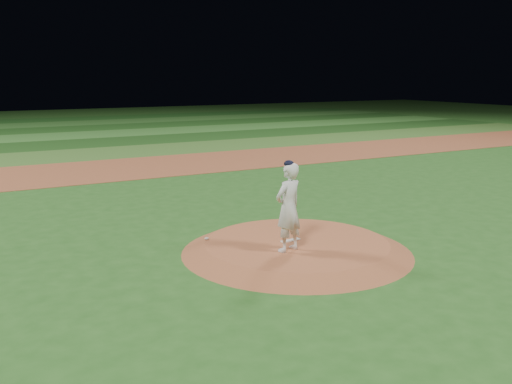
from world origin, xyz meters
name	(u,v)px	position (x,y,z in m)	size (l,w,h in m)	color
ground	(296,252)	(0.00, 0.00, 0.00)	(120.00, 120.00, 0.00)	#22531B
infield_dirt_band	(127,168)	(0.00, 14.00, 0.01)	(70.00, 6.00, 0.02)	brown
outfield_stripe_0	(97,154)	(0.00, 19.50, 0.01)	(70.00, 5.00, 0.02)	#376424
outfield_stripe_1	(77,144)	(0.00, 24.50, 0.01)	(70.00, 5.00, 0.02)	#194115
outfield_stripe_2	(61,136)	(0.00, 29.50, 0.01)	(70.00, 5.00, 0.02)	#327028
outfield_stripe_3	(48,130)	(0.00, 34.50, 0.01)	(70.00, 5.00, 0.02)	#1B4817
outfield_stripe_4	(38,125)	(0.00, 39.50, 0.01)	(70.00, 5.00, 0.02)	#2D6625
outfield_stripe_5	(29,121)	(0.00, 44.50, 0.01)	(70.00, 5.00, 0.02)	#1B4D18
pitchers_mound	(296,247)	(0.00, 0.00, 0.12)	(5.50, 5.50, 0.25)	#9A522F
pitching_rubber	(290,240)	(-0.09, 0.13, 0.26)	(0.52, 0.13, 0.03)	white
rosin_bag	(207,238)	(-1.81, 1.20, 0.28)	(0.10, 0.10, 0.06)	beige
pitcher_on_mound	(288,207)	(-0.55, -0.49, 1.27)	(0.84, 0.68, 2.07)	silver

